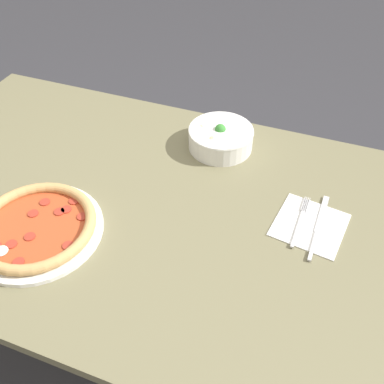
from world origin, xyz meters
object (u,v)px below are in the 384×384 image
pizza (36,227)px  fork (300,222)px  bowl (221,137)px  knife (318,229)px

pizza → fork: size_ratio=1.79×
pizza → bowl: bowl is taller
knife → bowl: bearing=56.7°
bowl → knife: 0.39m
fork → knife: 0.04m
bowl → fork: (0.28, -0.22, -0.03)m
bowl → fork: 0.36m
pizza → bowl: 0.56m
bowl → knife: bearing=-35.6°
fork → pizza: bearing=115.4°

